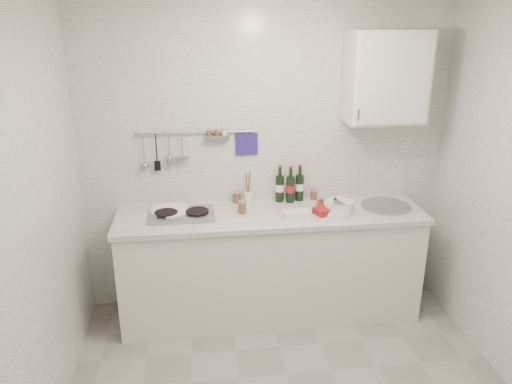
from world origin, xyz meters
TOP-DOWN VIEW (x-y plane):
  - back_wall at (0.00, 1.40)m, footprint 3.00×0.02m
  - wall_left at (-1.50, 0.00)m, footprint 0.02×2.80m
  - counter at (0.01, 1.10)m, footprint 2.44×0.64m
  - wall_rail at (-0.60, 1.37)m, footprint 0.98×0.09m
  - wall_cabinet at (0.90, 1.22)m, footprint 0.60×0.38m
  - plate_stack_hob at (-0.80, 1.16)m, footprint 0.33×0.32m
  - plate_stack_sink at (0.53, 1.04)m, footprint 0.26×0.25m
  - wine_bottles at (0.19, 1.33)m, footprint 0.24×0.11m
  - butter_dish at (0.18, 0.96)m, footprint 0.21×0.11m
  - strawberry_punnet at (0.40, 1.01)m, footprint 0.16×0.16m
  - utensil_crock at (-0.16, 1.29)m, footprint 0.07×0.07m
  - jar_a at (-0.25, 1.35)m, footprint 0.07×0.07m
  - jar_b at (0.41, 1.35)m, footprint 0.06×0.06m
  - jar_c at (0.42, 1.17)m, footprint 0.06×0.06m
  - jar_d at (-0.23, 1.11)m, footprint 0.07×0.07m

SIDE VIEW (x-z plane):
  - counter at x=0.01m, z-range -0.05..0.92m
  - plate_stack_hob at x=-0.80m, z-range 0.92..0.96m
  - strawberry_punnet at x=0.40m, z-range 0.92..0.97m
  - butter_dish at x=0.18m, z-range 0.92..0.98m
  - jar_b at x=0.41m, z-range 0.92..1.00m
  - jar_c at x=0.42m, z-range 0.92..1.00m
  - plate_stack_sink at x=0.53m, z-range 0.92..1.01m
  - jar_a at x=-0.25m, z-range 0.92..1.02m
  - jar_d at x=-0.23m, z-range 0.92..1.02m
  - utensil_crock at x=-0.16m, z-range 0.84..1.13m
  - wine_bottles at x=0.19m, z-range 0.92..1.23m
  - back_wall at x=0.00m, z-range 0.00..2.50m
  - wall_left at x=-1.50m, z-range 0.00..2.50m
  - wall_rail at x=-0.60m, z-range 1.26..1.60m
  - wall_cabinet at x=0.90m, z-range 1.60..2.30m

